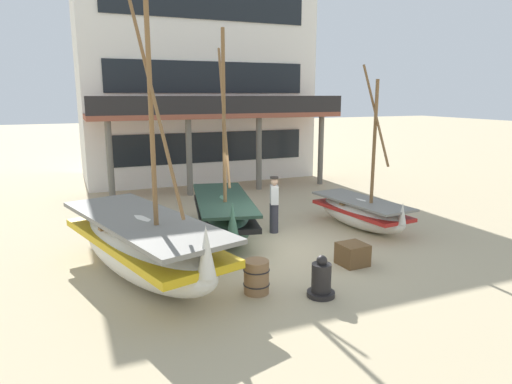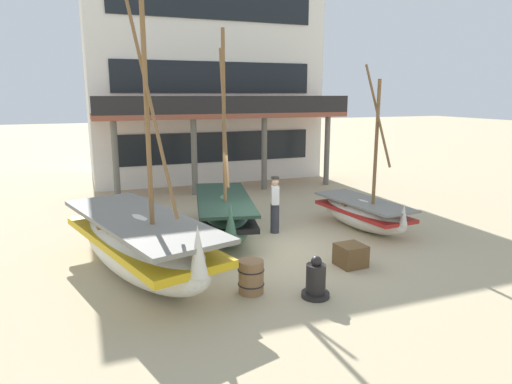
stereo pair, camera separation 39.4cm
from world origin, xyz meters
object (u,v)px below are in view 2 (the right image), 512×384
(fishing_boat_far_right, at_px, (363,212))
(harbor_building_main, at_px, (201,79))
(fishing_boat_near_left, at_px, (224,214))
(fisherman_by_hull, at_px, (275,205))
(fishing_boat_centre_large, at_px, (141,243))
(wooden_barrel, at_px, (251,277))
(cargo_crate, at_px, (351,255))
(capstan_winch, at_px, (316,281))

(fishing_boat_far_right, relative_size, harbor_building_main, 0.44)
(fishing_boat_near_left, xyz_separation_m, fisherman_by_hull, (1.48, -0.30, 0.19))
(fishing_boat_near_left, distance_m, fishing_boat_far_right, 4.26)
(fishing_boat_centre_large, height_order, fisherman_by_hull, fishing_boat_centre_large)
(fisherman_by_hull, xyz_separation_m, wooden_barrel, (-2.13, -3.69, -0.48))
(cargo_crate, height_order, harbor_building_main, harbor_building_main)
(fishing_boat_near_left, xyz_separation_m, fishing_boat_far_right, (4.17, -0.86, -0.14))
(harbor_building_main, bearing_deg, wooden_barrel, -100.68)
(fishing_boat_centre_large, xyz_separation_m, fisherman_by_hull, (4.10, 1.94, 0.07))
(cargo_crate, distance_m, harbor_building_main, 14.46)
(fishing_boat_near_left, distance_m, harbor_building_main, 11.30)
(fishing_boat_far_right, relative_size, cargo_crate, 7.72)
(fisherman_by_hull, relative_size, wooden_barrel, 2.41)
(capstan_winch, bearing_deg, cargo_crate, 37.43)
(fishing_boat_near_left, bearing_deg, fisherman_by_hull, -11.39)
(fishing_boat_far_right, height_order, harbor_building_main, harbor_building_main)
(fisherman_by_hull, bearing_deg, cargo_crate, -78.65)
(fishing_boat_near_left, distance_m, fishing_boat_centre_large, 3.45)
(fishing_boat_far_right, relative_size, fisherman_by_hull, 2.89)
(fishing_boat_far_right, bearing_deg, harbor_building_main, 100.70)
(fishing_boat_centre_large, distance_m, fishing_boat_far_right, 6.93)
(fishing_boat_far_right, xyz_separation_m, harbor_building_main, (-2.11, 11.19, 4.25))
(fishing_boat_centre_large, distance_m, fisherman_by_hull, 4.54)
(wooden_barrel, bearing_deg, fisherman_by_hull, 60.02)
(fishing_boat_near_left, height_order, fishing_boat_centre_large, fishing_boat_centre_large)
(fishing_boat_centre_large, distance_m, cargo_crate, 4.89)
(capstan_winch, bearing_deg, harbor_building_main, 84.07)
(fishing_boat_far_right, xyz_separation_m, fisherman_by_hull, (-2.69, 0.56, 0.33))
(fishing_boat_near_left, xyz_separation_m, harbor_building_main, (2.05, 10.33, 4.11))
(fishing_boat_far_right, bearing_deg, wooden_barrel, -147.00)
(capstan_winch, bearing_deg, fishing_boat_near_left, 96.10)
(fishing_boat_centre_large, relative_size, fisherman_by_hull, 4.09)
(fisherman_by_hull, bearing_deg, fishing_boat_near_left, 168.61)
(cargo_crate, bearing_deg, fisherman_by_hull, 101.35)
(capstan_winch, xyz_separation_m, harbor_building_main, (1.56, 14.97, 4.40))
(fishing_boat_near_left, height_order, capstan_winch, fishing_boat_near_left)
(cargo_crate, xyz_separation_m, harbor_building_main, (-0.05, 13.74, 4.48))
(fishing_boat_centre_large, distance_m, harbor_building_main, 13.99)
(fisherman_by_hull, bearing_deg, fishing_boat_far_right, -11.78)
(fishing_boat_centre_large, relative_size, harbor_building_main, 0.62)
(fishing_boat_centre_large, bearing_deg, fisherman_by_hull, 25.39)
(capstan_winch, distance_m, cargo_crate, 2.03)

